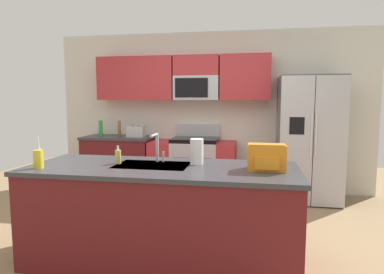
# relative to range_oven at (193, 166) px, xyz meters

# --- Properties ---
(ground_plane) EXTENTS (9.00, 9.00, 0.00)m
(ground_plane) POSITION_rel_range_oven_xyz_m (0.24, -1.80, -0.44)
(ground_plane) COLOR #997A56
(ground_plane) RESTS_ON ground
(kitchen_wall_unit) EXTENTS (5.20, 0.43, 2.60)m
(kitchen_wall_unit) POSITION_rel_range_oven_xyz_m (0.10, 0.28, 1.03)
(kitchen_wall_unit) COLOR silver
(kitchen_wall_unit) RESTS_ON ground
(back_counter) EXTENTS (1.14, 0.63, 0.90)m
(back_counter) POSITION_rel_range_oven_xyz_m (-1.26, -0.00, 0.01)
(back_counter) COLOR maroon
(back_counter) RESTS_ON ground
(range_oven) EXTENTS (1.36, 0.61, 1.10)m
(range_oven) POSITION_rel_range_oven_xyz_m (0.00, 0.00, 0.00)
(range_oven) COLOR #B7BABF
(range_oven) RESTS_ON ground
(refrigerator) EXTENTS (0.90, 0.76, 1.85)m
(refrigerator) POSITION_rel_range_oven_xyz_m (1.75, -0.07, 0.48)
(refrigerator) COLOR #4C4F54
(refrigerator) RESTS_ON ground
(island_counter) EXTENTS (2.46, 0.95, 0.90)m
(island_counter) POSITION_rel_range_oven_xyz_m (0.11, -2.29, 0.01)
(island_counter) COLOR maroon
(island_counter) RESTS_ON ground
(toaster) EXTENTS (0.28, 0.16, 0.18)m
(toaster) POSITION_rel_range_oven_xyz_m (-0.93, -0.05, 0.55)
(toaster) COLOR #B7BABF
(toaster) RESTS_ON back_counter
(pepper_mill) EXTENTS (0.05, 0.05, 0.26)m
(pepper_mill) POSITION_rel_range_oven_xyz_m (-1.24, -0.00, 0.59)
(pepper_mill) COLOR brown
(pepper_mill) RESTS_ON back_counter
(bottle_green) EXTENTS (0.07, 0.07, 0.26)m
(bottle_green) POSITION_rel_range_oven_xyz_m (-1.55, -0.05, 0.59)
(bottle_green) COLOR green
(bottle_green) RESTS_ON back_counter
(sink_faucet) EXTENTS (0.08, 0.21, 0.28)m
(sink_faucet) POSITION_rel_range_oven_xyz_m (0.02, -2.10, 0.62)
(sink_faucet) COLOR #B7BABF
(sink_faucet) RESTS_ON island_counter
(drink_cup_yellow) EXTENTS (0.08, 0.08, 0.28)m
(drink_cup_yellow) POSITION_rel_range_oven_xyz_m (-0.93, -2.57, 0.54)
(drink_cup_yellow) COLOR yellow
(drink_cup_yellow) RESTS_ON island_counter
(soap_dispenser) EXTENTS (0.06, 0.06, 0.17)m
(soap_dispenser) POSITION_rel_range_oven_xyz_m (-0.32, -2.24, 0.53)
(soap_dispenser) COLOR #D8CC66
(soap_dispenser) RESTS_ON island_counter
(paper_towel_roll) EXTENTS (0.12, 0.12, 0.24)m
(paper_towel_roll) POSITION_rel_range_oven_xyz_m (0.41, -2.13, 0.58)
(paper_towel_roll) COLOR white
(paper_towel_roll) RESTS_ON island_counter
(backpack) EXTENTS (0.32, 0.22, 0.23)m
(backpack) POSITION_rel_range_oven_xyz_m (1.05, -2.29, 0.57)
(backpack) COLOR orange
(backpack) RESTS_ON island_counter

